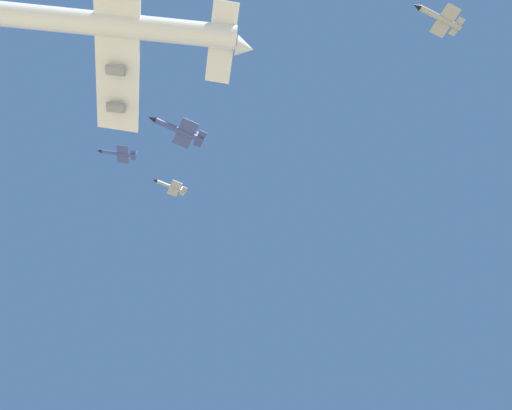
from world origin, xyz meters
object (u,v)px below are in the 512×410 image
at_px(chase_jet_left_wing, 440,18).
at_px(chase_jet_right_wing, 171,187).
at_px(carrier_jet, 116,26).
at_px(chase_jet_lead, 119,153).
at_px(chase_jet_trailing, 180,131).

relative_size(chase_jet_left_wing, chase_jet_right_wing, 0.99).
distance_m(carrier_jet, chase_jet_left_wing, 86.63).
distance_m(carrier_jet, chase_jet_right_wing, 81.37).
xyz_separation_m(carrier_jet, chase_jet_right_wing, (55.78, -50.85, 30.41)).
distance_m(carrier_jet, chase_jet_lead, 62.41).
bearing_deg(carrier_jet, chase_jet_right_wing, -100.66).
bearing_deg(chase_jet_trailing, chase_jet_left_wing, 135.44).
xyz_separation_m(carrier_jet, chase_jet_trailing, (2.41, -26.52, -22.51)).
xyz_separation_m(carrier_jet, chase_jet_lead, (51.92, -24.44, 24.55)).
bearing_deg(chase_jet_trailing, chase_jet_lead, -73.17).
xyz_separation_m(chase_jet_lead, chase_jet_right_wing, (3.85, -26.42, 5.86)).
bearing_deg(chase_jet_left_wing, carrier_jet, -24.71).
height_order(chase_jet_left_wing, chase_jet_right_wing, chase_jet_right_wing).
relative_size(chase_jet_lead, chase_jet_right_wing, 0.94).
distance_m(chase_jet_lead, chase_jet_right_wing, 27.33).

